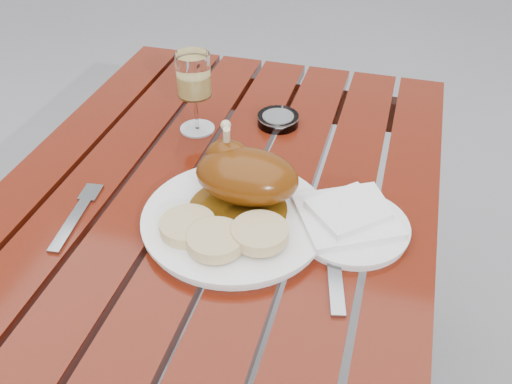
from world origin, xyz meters
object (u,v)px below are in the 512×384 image
wine_glass (195,93)px  ashtray (278,120)px  table (217,335)px  side_plate (351,228)px  dinner_plate (235,220)px

wine_glass → ashtray: size_ratio=1.94×
wine_glass → ashtray: bearing=22.8°
table → side_plate: size_ratio=6.13×
wine_glass → side_plate: (0.36, -0.24, -0.08)m
wine_glass → table: bearing=-65.4°
dinner_plate → wine_glass: bearing=122.0°
table → side_plate: side_plate is taller
table → dinner_plate: size_ratio=3.77×
table → dinner_plate: 0.39m
wine_glass → side_plate: bearing=-33.0°
dinner_plate → side_plate: 0.20m
dinner_plate → wine_glass: wine_glass is taller
table → ashtray: size_ratio=13.43×
table → ashtray: (0.06, 0.30, 0.39)m
table → wine_glass: bearing=114.6°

